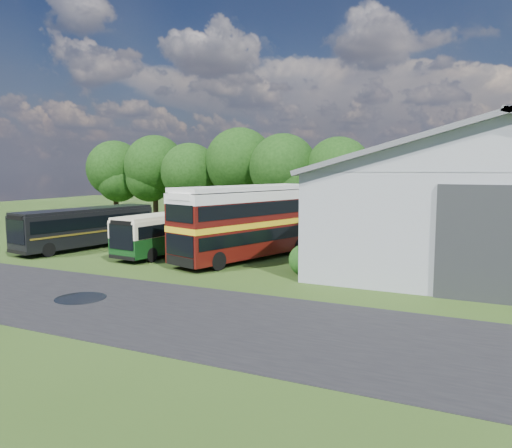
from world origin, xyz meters
The scene contains 16 objects.
ground centered at (0.00, 0.00, 0.00)m, with size 120.00×120.00×0.00m, color #253C13.
asphalt_road centered at (3.00, -3.00, 0.00)m, with size 60.00×8.00×0.02m, color black.
puddle centered at (-1.50, -3.00, 0.00)m, with size 2.20×2.20×0.01m, color black.
storage_shed centered at (15.00, 15.98, 4.17)m, with size 18.80×24.80×8.15m.
tree_far_left centered at (-23.00, 24.00, 5.56)m, with size 6.12×6.12×8.64m.
tree_left_a centered at (-18.00, 24.50, 5.87)m, with size 6.46×6.46×9.12m.
tree_left_b centered at (-13.00, 23.50, 5.25)m, with size 5.78×5.78×8.16m.
tree_mid centered at (-8.00, 24.80, 6.18)m, with size 6.80×6.80×9.60m.
tree_right_a centered at (-3.00, 23.80, 5.69)m, with size 6.26×6.26×8.83m.
tree_right_b centered at (2.00, 24.60, 5.44)m, with size 5.98×5.98×8.45m.
shrub_front centered at (5.60, 6.00, 0.00)m, with size 1.70×1.70×1.70m, color #194714.
shrub_mid centered at (5.60, 8.00, 0.00)m, with size 1.60×1.60×1.60m, color #194714.
shrub_back centered at (5.60, 10.00, 0.00)m, with size 1.80×1.80×1.80m, color #194714.
bus_green_single centered at (-4.57, 8.79, 1.44)m, with size 3.34×10.03×2.71m.
bus_maroon_double centered at (0.86, 8.63, 2.29)m, with size 5.82×10.99×4.59m.
bus_dark_single centered at (-11.38, 7.57, 1.52)m, with size 4.20×10.59×2.85m.
Camera 1 is at (14.60, -18.92, 5.71)m, focal length 35.00 mm.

